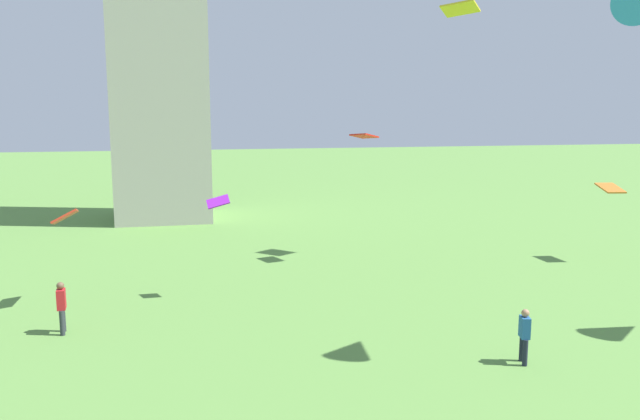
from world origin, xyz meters
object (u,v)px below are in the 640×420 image
Objects in this scene: kite_flying_5 at (610,188)px; kite_flying_7 at (460,9)px; kite_flying_6 at (65,217)px; kite_flying_2 at (218,202)px; kite_flying_0 at (364,136)px; person_3 at (62,304)px; person_0 at (524,333)px.

kite_flying_7 is (-7.34, 2.54, 8.89)m from kite_flying_5.
kite_flying_2 is at bearing -99.00° from kite_flying_6.
kite_flying_7 is at bearing 68.24° from kite_flying_0.
kite_flying_0 reaches higher than kite_flying_5.
person_3 is 1.10× the size of kite_flying_6.
kite_flying_5 is 0.73× the size of kite_flying_7.
person_0 is 18.49m from kite_flying_7.
kite_flying_2 reaches higher than kite_flying_5.
kite_flying_0 reaches higher than kite_flying_6.
kite_flying_5 is 25.77m from kite_flying_6.
person_3 is at bearing 110.07° from kite_flying_5.
kite_flying_5 is (19.78, 2.41, -0.26)m from kite_flying_2.
kite_flying_5 is 0.91× the size of kite_flying_6.
kite_flying_2 is 15.93m from kite_flying_7.
kite_flying_6 is at bearing -123.69° from kite_flying_7.
kite_flying_2 reaches higher than person_3.
kite_flying_0 is at bearing -160.35° from person_0.
kite_flying_5 is (25.39, 5.49, 2.71)m from person_3.
kite_flying_0 reaches higher than person_0.
person_0 is 1.84× the size of kite_flying_2.
kite_flying_5 is at bearing -170.92° from kite_flying_2.
kite_flying_6 is (-13.39, -4.48, -2.82)m from kite_flying_0.
person_3 is 16.18m from kite_flying_0.
kite_flying_7 is (18.34, 4.65, 9.08)m from kite_flying_6.
kite_flying_5 is (12.30, -2.37, -2.63)m from kite_flying_0.
kite_flying_0 is 14.39m from kite_flying_6.
kite_flying_0 is 0.90× the size of kite_flying_6.
kite_flying_5 reaches higher than person_0.
kite_flying_2 is at bearing -116.19° from kite_flying_7.
kite_flying_2 is 0.45× the size of kite_flying_7.
kite_flying_2 is at bearing 104.82° from kite_flying_5.
kite_flying_7 is (12.44, 4.95, 8.63)m from kite_flying_2.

